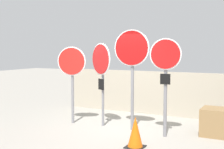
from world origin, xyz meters
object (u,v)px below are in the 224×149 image
traffic_cone_0 (135,132)px  stop_sign_3 (165,69)px  stop_sign_2 (132,59)px  stop_sign_1 (101,67)px  stop_sign_0 (72,68)px

traffic_cone_0 → stop_sign_3: bearing=73.3°
stop_sign_2 → stop_sign_1: bearing=175.0°
stop_sign_2 → traffic_cone_0: 2.10m
stop_sign_1 → stop_sign_2: (0.91, -0.02, 0.23)m
stop_sign_0 → stop_sign_1: (0.89, 0.11, 0.07)m
stop_sign_1 → stop_sign_2: stop_sign_2 is taller
stop_sign_0 → stop_sign_2: 1.83m
stop_sign_3 → traffic_cone_0: bearing=-115.5°
stop_sign_3 → stop_sign_1: bearing=163.9°
stop_sign_1 → stop_sign_3: (1.88, -0.24, 0.01)m
stop_sign_0 → traffic_cone_0: size_ratio=3.24×
stop_sign_0 → stop_sign_3: bearing=-20.4°
stop_sign_1 → traffic_cone_0: bearing=-11.3°
stop_sign_3 → traffic_cone_0: 1.72m
stop_sign_2 → traffic_cone_0: stop_sign_2 is taller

